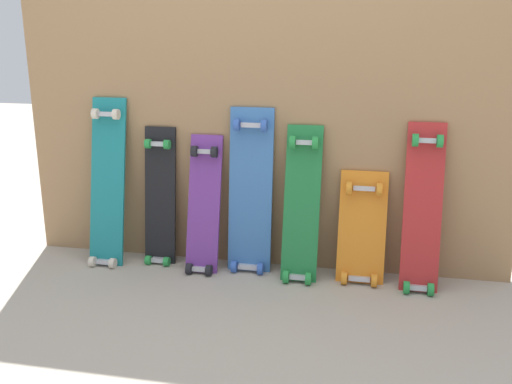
{
  "coord_description": "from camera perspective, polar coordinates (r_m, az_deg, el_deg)",
  "views": [
    {
      "loc": [
        0.57,
        -2.84,
        1.25
      ],
      "look_at": [
        0.0,
        -0.07,
        0.44
      ],
      "focal_mm": 40.45,
      "sensor_mm": 36.0,
      "label": 1
    }
  ],
  "objects": [
    {
      "name": "skateboard_green",
      "position": [
        2.93,
        4.51,
        -1.79
      ],
      "size": [
        0.18,
        0.26,
        0.84
      ],
      "color": "#1E7238",
      "rests_on": "ground"
    },
    {
      "name": "ground_plane",
      "position": [
        3.15,
        0.26,
        -7.36
      ],
      "size": [
        12.0,
        12.0,
        0.0
      ],
      "primitive_type": "plane",
      "color": "#A89E8E"
    },
    {
      "name": "skateboard_blue",
      "position": [
        3.01,
        -0.57,
        -0.48
      ],
      "size": [
        0.23,
        0.18,
        0.92
      ],
      "color": "#386BAD",
      "rests_on": "ground"
    },
    {
      "name": "skateboard_black",
      "position": [
        3.17,
        -9.48,
        -1.01
      ],
      "size": [
        0.17,
        0.17,
        0.81
      ],
      "color": "black",
      "rests_on": "ground"
    },
    {
      "name": "skateboard_red",
      "position": [
        2.92,
        16.13,
        -2.15
      ],
      "size": [
        0.18,
        0.26,
        0.88
      ],
      "color": "#B22626",
      "rests_on": "ground"
    },
    {
      "name": "skateboard_purple",
      "position": [
        3.05,
        -5.21,
        -1.83
      ],
      "size": [
        0.17,
        0.25,
        0.78
      ],
      "color": "#6B338C",
      "rests_on": "ground"
    },
    {
      "name": "skateboard_teal",
      "position": [
        3.21,
        -14.49,
        0.34
      ],
      "size": [
        0.19,
        0.26,
        0.96
      ],
      "color": "#197A7F",
      "rests_on": "ground"
    },
    {
      "name": "skateboard_orange",
      "position": [
        2.97,
        10.41,
        -4.06
      ],
      "size": [
        0.24,
        0.22,
        0.62
      ],
      "color": "orange",
      "rests_on": "ground"
    },
    {
      "name": "plywood_wall_panel",
      "position": [
        2.99,
        0.54,
        8.19
      ],
      "size": [
        2.59,
        0.04,
        1.69
      ],
      "primitive_type": "cube",
      "color": "#99724C",
      "rests_on": "ground"
    }
  ]
}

